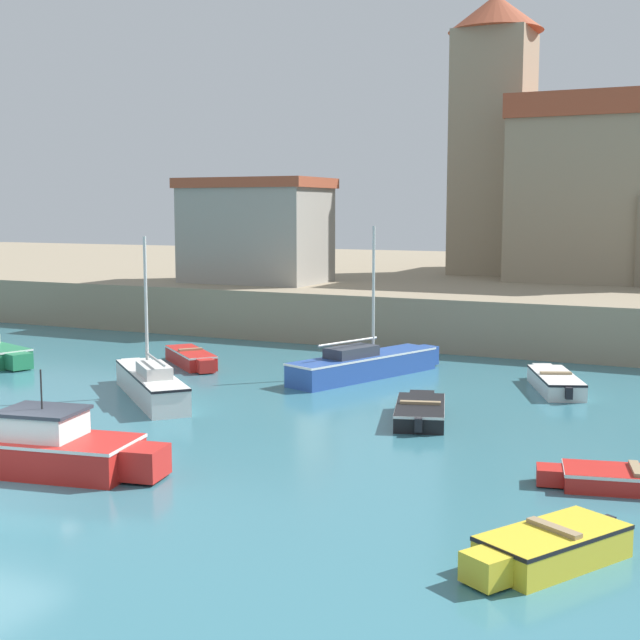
# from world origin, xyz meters

# --- Properties ---
(quay_seawall) EXTENTS (120.00, 40.00, 2.23)m
(quay_seawall) POSITION_xyz_m (0.00, 41.24, 1.11)
(quay_seawall) COLOR gray
(quay_seawall) RESTS_ON ground
(dinghy_black_0) EXTENTS (2.21, 3.88, 0.56)m
(dinghy_black_0) POSITION_xyz_m (6.14, 9.92, 0.27)
(dinghy_black_0) COLOR black
(dinghy_black_0) RESTS_ON ground
(sailboat_white_1) EXTENTS (5.24, 4.90, 5.07)m
(sailboat_white_1) POSITION_xyz_m (-2.42, 9.01, 0.51)
(sailboat_white_1) COLOR white
(sailboat_white_1) RESTS_ON ground
(dinghy_red_2) EXTENTS (3.75, 1.90, 0.50)m
(dinghy_red_2) POSITION_xyz_m (12.20, 5.85, 0.23)
(dinghy_red_2) COLOR red
(dinghy_red_2) RESTS_ON ground
(sailboat_blue_4) EXTENTS (3.54, 6.87, 5.31)m
(sailboat_blue_4) POSITION_xyz_m (2.32, 15.18, 0.49)
(sailboat_blue_4) COLOR #284C9E
(sailboat_blue_4) RESTS_ON ground
(dinghy_red_5) EXTENTS (3.53, 3.19, 0.64)m
(dinghy_red_5) POSITION_xyz_m (-4.58, 14.60, 0.31)
(dinghy_red_5) COLOR red
(dinghy_red_5) RESTS_ON ground
(dinghy_yellow_7) EXTENTS (2.42, 3.26, 0.65)m
(dinghy_yellow_7) POSITION_xyz_m (11.41, 1.03, 0.31)
(dinghy_yellow_7) COLOR yellow
(dinghy_yellow_7) RESTS_ON ground
(dinghy_white_8) EXTENTS (2.48, 4.18, 0.63)m
(dinghy_white_8) POSITION_xyz_m (8.80, 15.71, 0.30)
(dinghy_white_8) COLOR white
(dinghy_white_8) RESTS_ON ground
(motorboat_red_9) EXTENTS (5.68, 2.62, 2.34)m
(motorboat_red_9) POSITION_xyz_m (-0.02, 1.58, 0.54)
(motorboat_red_9) COLOR red
(motorboat_red_9) RESTS_ON ground
(church) EXTENTS (14.20, 16.48, 15.38)m
(church) POSITION_xyz_m (6.92, 38.56, 7.47)
(church) COLOR gray
(church) RESTS_ON quay_seawall
(harbor_shed_mid_row) EXTENTS (7.11, 4.60, 5.19)m
(harbor_shed_mid_row) POSITION_xyz_m (-8.00, 25.80, 4.85)
(harbor_shed_mid_row) COLOR gray
(harbor_shed_mid_row) RESTS_ON quay_seawall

